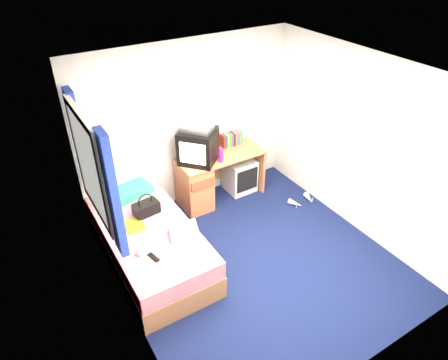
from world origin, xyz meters
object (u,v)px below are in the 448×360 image
vcr (197,128)px  handbag (146,208)px  bed (150,244)px  desk (204,180)px  picture_frame (239,138)px  colour_swatch_fan (171,252)px  white_heels (302,201)px  water_bottle (143,248)px  magazine (134,225)px  pink_water_bottle (221,155)px  remote_control (154,257)px  aerosol_can (210,152)px  storage_cube (239,175)px  towel (184,231)px  pillow (132,191)px  crt_tv (198,146)px

vcr → handbag: 1.29m
bed → desk: desk is taller
handbag → picture_frame: bearing=13.6°
colour_swatch_fan → white_heels: 2.47m
desk → picture_frame: 0.86m
bed → water_bottle: water_bottle is taller
picture_frame → handbag: 1.94m
picture_frame → white_heels: size_ratio=0.33×
vcr → colour_swatch_fan: bearing=-77.6°
vcr → magazine: bearing=-100.9°
vcr → pink_water_bottle: 0.53m
pink_water_bottle → remote_control: 1.88m
remote_control → aerosol_can: bearing=27.8°
vcr → aerosol_can: bearing=53.2°
aerosol_can → colour_swatch_fan: (-1.24, -1.28, -0.28)m
storage_cube → handbag: bearing=-164.3°
desk → white_heels: size_ratio=3.07×
desk → storage_cube: size_ratio=2.44×
desk → remote_control: (-1.32, -1.25, 0.14)m
bed → handbag: 0.45m
colour_swatch_fan → pink_water_bottle: bearing=39.8°
magazine → remote_control: remote_control is taller
magazine → towel: bearing=-46.0°
aerosol_can → colour_swatch_fan: size_ratio=0.72×
desk → white_heels: (1.25, -0.81, -0.37)m
bed → remote_control: (-0.15, -0.52, 0.28)m
towel → pillow: bearing=101.7°
desk → water_bottle: (-1.38, -1.08, 0.17)m
storage_cube → picture_frame: 0.59m
handbag → colour_swatch_fan: bearing=-99.6°
towel → white_heels: 2.21m
pillow → handbag: (0.01, -0.49, 0.03)m
bed → storage_cube: (1.82, 0.76, -0.00)m
towel → magazine: size_ratio=1.14×
pillow → colour_swatch_fan: 1.28m
crt_tv → aerosol_can: (0.19, 0.01, -0.16)m
storage_cube → colour_swatch_fan: bearing=-144.3°
desk → remote_control: size_ratio=8.12×
vcr → desk: bearing=48.9°
bed → pillow: bearing=83.7°
desk → water_bottle: size_ratio=6.50×
aerosol_can → towel: (-0.98, -1.09, -0.24)m
pillow → vcr: bearing=-0.4°
magazine → remote_control: bearing=-91.6°
vcr → handbag: size_ratio=1.22×
desk → aerosol_can: size_ratio=8.20×
picture_frame → magazine: 2.21m
aerosol_can → remote_control: size_ratio=0.99×
storage_cube → magazine: size_ratio=1.91×
crt_tv → white_heels: size_ratio=1.56×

